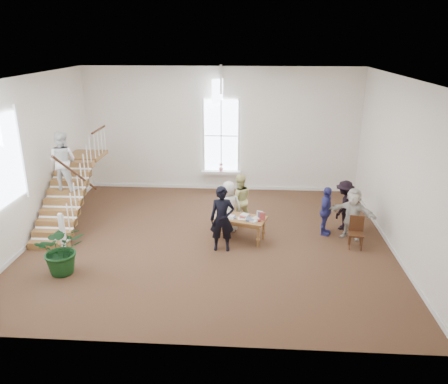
# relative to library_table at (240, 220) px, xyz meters

# --- Properties ---
(ground) EXTENTS (10.00, 10.00, 0.00)m
(ground) POSITION_rel_library_table_xyz_m (-0.84, -0.08, -0.60)
(ground) COLOR #44291A
(ground) RESTS_ON ground
(room_shell) EXTENTS (10.49, 10.00, 10.00)m
(room_shell) POSITION_rel_library_table_xyz_m (-0.84, 4.31, -0.20)
(room_shell) COLOR white
(room_shell) RESTS_ON ground
(staircase) EXTENTS (1.10, 4.10, 2.92)m
(staircase) POSITION_rel_library_table_xyz_m (-5.19, 0.66, 1.02)
(staircase) COLOR brown
(staircase) RESTS_ON ground
(library_table) EXTENTS (1.60, 1.12, 0.74)m
(library_table) POSITION_rel_library_table_xyz_m (0.00, 0.00, 0.00)
(library_table) COLOR brown
(library_table) RESTS_ON ground
(police_officer) EXTENTS (0.66, 0.45, 1.79)m
(police_officer) POSITION_rel_library_table_xyz_m (-0.47, -0.64, 0.29)
(police_officer) COLOR black
(police_officer) RESTS_ON ground
(elderly_woman) EXTENTS (0.75, 0.49, 1.53)m
(elderly_woman) POSITION_rel_library_table_xyz_m (-0.37, 0.61, 0.16)
(elderly_woman) COLOR silver
(elderly_woman) RESTS_ON ground
(person_yellow) EXTENTS (0.90, 0.78, 1.60)m
(person_yellow) POSITION_rel_library_table_xyz_m (-0.07, 1.11, 0.20)
(person_yellow) COLOR #E1DD8C
(person_yellow) RESTS_ON ground
(woman_cluster_a) EXTENTS (0.65, 0.92, 1.45)m
(woman_cluster_a) POSITION_rel_library_table_xyz_m (2.45, 0.53, 0.12)
(woman_cluster_a) COLOR navy
(woman_cluster_a) RESTS_ON ground
(woman_cluster_b) EXTENTS (0.96, 1.12, 1.50)m
(woman_cluster_b) POSITION_rel_library_table_xyz_m (3.05, 0.98, 0.15)
(woman_cluster_b) COLOR black
(woman_cluster_b) RESTS_ON ground
(woman_cluster_c) EXTENTS (1.43, 1.04, 1.50)m
(woman_cluster_c) POSITION_rel_library_table_xyz_m (3.16, 0.33, 0.15)
(woman_cluster_c) COLOR beige
(woman_cluster_c) RESTS_ON ground
(floor_plant) EXTENTS (1.43, 1.35, 1.27)m
(floor_plant) POSITION_rel_library_table_xyz_m (-4.24, -2.11, 0.03)
(floor_plant) COLOR #123916
(floor_plant) RESTS_ON ground
(side_chair) EXTENTS (0.43, 0.43, 0.88)m
(side_chair) POSITION_rel_library_table_xyz_m (3.17, -0.25, -0.12)
(side_chair) COLOR #36210E
(side_chair) RESTS_ON ground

